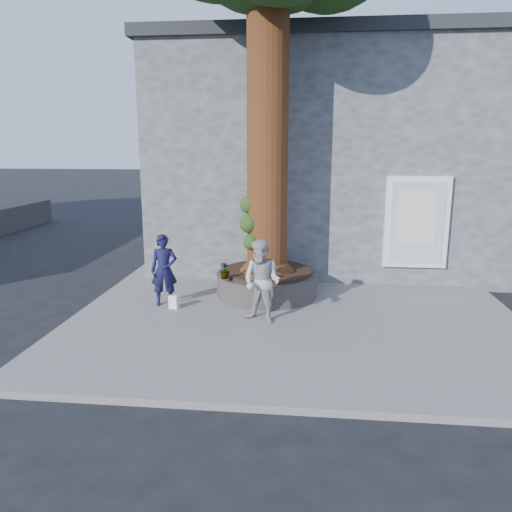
# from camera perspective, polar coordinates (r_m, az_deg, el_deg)

# --- Properties ---
(ground) EXTENTS (120.00, 120.00, 0.00)m
(ground) POSITION_cam_1_polar(r_m,az_deg,el_deg) (9.86, -4.48, -8.37)
(ground) COLOR black
(ground) RESTS_ON ground
(pavement) EXTENTS (9.00, 8.00, 0.12)m
(pavement) POSITION_cam_1_polar(r_m,az_deg,el_deg) (10.63, 4.54, -6.45)
(pavement) COLOR slate
(pavement) RESTS_ON ground
(yellow_line) EXTENTS (0.10, 30.00, 0.01)m
(yellow_line) POSITION_cam_1_polar(r_m,az_deg,el_deg) (11.67, -18.50, -5.61)
(yellow_line) COLOR yellow
(yellow_line) RESTS_ON ground
(stone_shop) EXTENTS (10.30, 8.30, 6.30)m
(stone_shop) POSITION_cam_1_polar(r_m,az_deg,el_deg) (16.25, 9.02, 11.22)
(stone_shop) COLOR #525557
(stone_shop) RESTS_ON ground
(planter) EXTENTS (2.30, 2.30, 0.60)m
(planter) POSITION_cam_1_polar(r_m,az_deg,el_deg) (11.51, 1.24, -3.06)
(planter) COLOR black
(planter) RESTS_ON pavement
(man) EXTENTS (0.63, 0.49, 1.55)m
(man) POSITION_cam_1_polar(r_m,az_deg,el_deg) (10.88, -10.46, -1.59)
(man) COLOR #131233
(man) RESTS_ON pavement
(woman) EXTENTS (0.98, 0.89, 1.64)m
(woman) POSITION_cam_1_polar(r_m,az_deg,el_deg) (9.65, 0.67, -2.94)
(woman) COLOR #AFADA8
(woman) RESTS_ON pavement
(shopping_bag) EXTENTS (0.23, 0.18, 0.28)m
(shopping_bag) POSITION_cam_1_polar(r_m,az_deg,el_deg) (10.77, -9.36, -5.20)
(shopping_bag) COLOR white
(shopping_bag) RESTS_ON pavement
(plant_a) EXTENTS (0.20, 0.19, 0.32)m
(plant_a) POSITION_cam_1_polar(r_m,az_deg,el_deg) (10.68, -3.70, -1.75)
(plant_a) COLOR gray
(plant_a) RESTS_ON planter
(plant_b) EXTENTS (0.27, 0.28, 0.42)m
(plant_b) POSITION_cam_1_polar(r_m,az_deg,el_deg) (10.55, 1.22, -1.63)
(plant_b) COLOR gray
(plant_b) RESTS_ON planter
(plant_c) EXTENTS (0.22, 0.22, 0.36)m
(plant_c) POSITION_cam_1_polar(r_m,az_deg,el_deg) (10.67, -3.59, -1.63)
(plant_c) COLOR gray
(plant_c) RESTS_ON planter
(plant_d) EXTENTS (0.34, 0.36, 0.33)m
(plant_d) POSITION_cam_1_polar(r_m,az_deg,el_deg) (10.59, -0.32, -1.81)
(plant_d) COLOR gray
(plant_d) RESTS_ON planter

